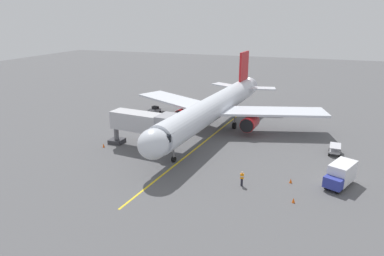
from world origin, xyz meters
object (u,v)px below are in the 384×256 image
at_px(airplane, 214,108).
at_px(ground_crew_marshaller, 242,179).
at_px(safety_cone_wing_starboard, 293,200).
at_px(tug_starboard_side, 155,111).
at_px(safety_cone_nose_left, 291,181).
at_px(jet_bridge, 148,124).
at_px(safety_cone_wing_port, 154,140).
at_px(ground_crew_loader, 201,113).
at_px(box_truck_portside, 340,174).
at_px(ground_crew_wing_walker, 142,136).
at_px(baggage_cart_near_nose, 335,150).
at_px(safety_cone_nose_right, 104,145).

bearing_deg(airplane, ground_crew_marshaller, 115.44).
distance_m(airplane, safety_cone_wing_starboard, 23.89).
xyz_separation_m(tug_starboard_side, safety_cone_nose_left, (-26.91, 20.77, -0.43)).
distance_m(jet_bridge, safety_cone_wing_port, 4.43).
bearing_deg(ground_crew_loader, box_truck_portside, 137.94).
xyz_separation_m(jet_bridge, safety_cone_nose_left, (-19.84, 4.07, -3.49)).
xyz_separation_m(ground_crew_wing_walker, tug_starboard_side, (4.77, -14.23, -0.18)).
distance_m(jet_bridge, box_truck_portside, 25.26).
bearing_deg(airplane, baggage_cart_near_nose, 168.02).
distance_m(ground_crew_wing_walker, baggage_cart_near_nose, 27.51).
bearing_deg(safety_cone_wing_port, safety_cone_wing_starboard, 152.00).
bearing_deg(tug_starboard_side, safety_cone_nose_right, 91.95).
bearing_deg(safety_cone_nose_right, ground_crew_wing_walker, -135.27).
relative_size(airplane, safety_cone_nose_right, 73.36).
height_order(jet_bridge, safety_cone_wing_port, jet_bridge).
relative_size(box_truck_portside, safety_cone_nose_right, 9.08).
distance_m(ground_crew_wing_walker, safety_cone_nose_left, 23.09).
xyz_separation_m(airplane, ground_crew_wing_walker, (8.83, 8.19, -3.12)).
bearing_deg(ground_crew_wing_walker, baggage_cart_near_nose, -171.02).
xyz_separation_m(jet_bridge, ground_crew_marshaller, (-14.73, 6.59, -2.88)).
xyz_separation_m(airplane, ground_crew_loader, (4.44, -7.05, -3.12)).
distance_m(ground_crew_loader, box_truck_portside, 30.83).
bearing_deg(safety_cone_nose_right, airplane, -136.54).
bearing_deg(safety_cone_wing_port, ground_crew_wing_walker, 6.93).
height_order(jet_bridge, baggage_cart_near_nose, jet_bridge).
bearing_deg(ground_crew_marshaller, baggage_cart_near_nose, -127.20).
xyz_separation_m(safety_cone_nose_left, safety_cone_nose_right, (26.29, -2.43, 0.00)).
relative_size(airplane, tug_starboard_side, 15.46).
bearing_deg(ground_crew_loader, airplane, 122.20).
bearing_deg(baggage_cart_near_nose, safety_cone_nose_right, 15.02).
height_order(airplane, tug_starboard_side, airplane).
relative_size(ground_crew_wing_walker, ground_crew_loader, 1.00).
bearing_deg(baggage_cart_near_nose, jet_bridge, 15.21).
relative_size(ground_crew_wing_walker, safety_cone_wing_starboard, 3.11).
distance_m(tug_starboard_side, safety_cone_wing_port, 15.49).
height_order(ground_crew_marshaller, ground_crew_wing_walker, same).
bearing_deg(box_truck_portside, safety_cone_wing_port, -12.49).
bearing_deg(safety_cone_nose_left, tug_starboard_side, -37.66).
bearing_deg(safety_cone_nose_right, box_truck_portside, 177.62).
relative_size(ground_crew_marshaller, ground_crew_wing_walker, 1.00).
distance_m(ground_crew_wing_walker, ground_crew_loader, 15.85).
height_order(ground_crew_loader, box_truck_portside, box_truck_portside).
distance_m(jet_bridge, ground_crew_wing_walker, 4.43).
distance_m(ground_crew_marshaller, tug_starboard_side, 31.91).
height_order(ground_crew_wing_walker, baggage_cart_near_nose, ground_crew_wing_walker).
height_order(baggage_cart_near_nose, safety_cone_wing_port, baggage_cart_near_nose).
relative_size(ground_crew_wing_walker, safety_cone_nose_left, 3.11).
distance_m(tug_starboard_side, safety_cone_wing_starboard, 37.25).
distance_m(ground_crew_loader, safety_cone_nose_left, 28.10).
bearing_deg(ground_crew_marshaller, box_truck_portside, -160.41).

